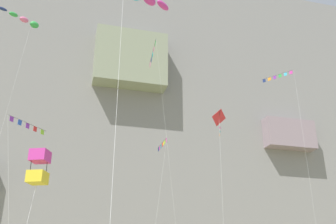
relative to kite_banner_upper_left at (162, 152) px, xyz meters
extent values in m
cube|color=gray|center=(-0.66, 30.79, 13.73)|extent=(180.00, 20.87, 57.36)
cube|color=gray|center=(-0.66, 18.95, 21.70)|extent=(11.97, 3.60, 9.89)
cube|color=gray|center=(27.88, 19.21, 11.17)|extent=(9.19, 2.36, 5.17)
cylinder|color=black|center=(0.14, 0.26, 1.13)|extent=(0.06, 3.76, 0.02)
cube|color=#CC3399|center=(0.15, -1.35, 0.90)|extent=(0.05, 0.38, 0.42)
cube|color=#8CCC33|center=(0.15, -0.81, 0.90)|extent=(0.07, 0.38, 0.42)
cube|color=yellow|center=(0.14, -0.28, 0.90)|extent=(0.06, 0.38, 0.42)
cube|color=red|center=(0.14, 0.26, 0.90)|extent=(0.06, 0.38, 0.42)
cube|color=teal|center=(0.13, 0.80, 0.90)|extent=(0.04, 0.38, 0.42)
cube|color=#CC3399|center=(0.13, 1.33, 0.90)|extent=(0.05, 0.38, 0.42)
cube|color=navy|center=(0.12, 1.87, 0.90)|extent=(0.03, 0.38, 0.42)
cylinder|color=silver|center=(-1.02, -2.34, -6.85)|extent=(2.36, 1.46, 15.97)
ellipsoid|color=#CC3399|center=(-6.32, -22.14, 1.56)|extent=(1.06, 0.90, 0.65)
ellipsoid|color=#CC3399|center=(-5.42, -21.61, 1.76)|extent=(0.96, 0.76, 0.51)
cylinder|color=silver|center=(-8.24, -25.87, -6.90)|extent=(0.80, 5.68, 15.87)
cylinder|color=black|center=(17.26, 3.94, 13.58)|extent=(2.83, 3.75, 0.02)
cube|color=#CC3399|center=(18.43, 2.38, 13.32)|extent=(0.31, 0.38, 0.47)
cube|color=#38B2D1|center=(17.97, 3.00, 13.32)|extent=(0.29, 0.37, 0.47)
cube|color=green|center=(17.50, 3.63, 13.32)|extent=(0.28, 0.36, 0.47)
cube|color=purple|center=(17.03, 4.25, 13.32)|extent=(0.31, 0.38, 0.47)
cube|color=orange|center=(16.56, 4.87, 13.32)|extent=(0.31, 0.38, 0.47)
cube|color=navy|center=(16.09, 5.50, 13.32)|extent=(0.30, 0.38, 0.47)
cylinder|color=silver|center=(17.53, 0.22, -0.63)|extent=(2.30, 3.71, 28.41)
cube|color=#CC3399|center=(-11.15, -17.93, -6.40)|extent=(1.17, 1.17, 0.63)
cube|color=yellow|center=(-11.15, -17.93, -7.55)|extent=(1.17, 1.17, 0.63)
cylinder|color=black|center=(-10.75, -17.93, -6.97)|extent=(0.03, 0.03, 1.69)
cylinder|color=black|center=(-11.56, -17.93, -6.97)|extent=(0.03, 0.03, 1.69)
cylinder|color=black|center=(0.15, 5.86, 15.57)|extent=(0.72, 6.74, 0.03)
cube|color=green|center=(-0.12, 3.16, 15.22)|extent=(0.16, 0.58, 0.64)
cube|color=pink|center=(0.02, 4.51, 15.22)|extent=(0.13, 0.58, 0.64)
cube|color=teal|center=(0.15, 5.86, 15.22)|extent=(0.10, 0.58, 0.64)
cube|color=navy|center=(0.29, 7.21, 15.22)|extent=(0.11, 0.58, 0.64)
cube|color=pink|center=(0.43, 8.56, 15.22)|extent=(0.11, 0.58, 0.64)
cylinder|color=silver|center=(1.35, 2.22, 0.37)|extent=(3.08, 0.55, 30.40)
cylinder|color=black|center=(-12.79, -9.30, -1.47)|extent=(2.63, 2.92, 0.02)
cube|color=purple|center=(-13.84, -10.47, -1.68)|extent=(0.26, 0.28, 0.38)
cube|color=blue|center=(-13.31, -9.88, -1.68)|extent=(0.27, 0.29, 0.38)
cube|color=purple|center=(-12.79, -9.30, -1.68)|extent=(0.25, 0.28, 0.38)
cube|color=red|center=(-12.27, -8.72, -1.68)|extent=(0.25, 0.28, 0.38)
cube|color=#8CCC33|center=(-11.74, -8.14, -1.68)|extent=(0.26, 0.29, 0.38)
cylinder|color=silver|center=(-13.05, -11.20, -8.15)|extent=(2.11, 0.91, 13.36)
cube|color=red|center=(2.73, -9.42, 0.58)|extent=(1.54, 0.65, 1.61)
cylinder|color=black|center=(2.73, -9.42, 0.58)|extent=(0.25, 0.34, 1.31)
cube|color=white|center=(2.78, -9.42, -0.03)|extent=(0.15, 0.15, 0.10)
cube|color=#CC3399|center=(2.77, -9.42, -0.37)|extent=(0.18, 0.12, 0.10)
cube|color=teal|center=(2.77, -9.42, -0.71)|extent=(0.16, 0.14, 0.10)
cube|color=orange|center=(2.72, -9.42, -1.05)|extent=(0.14, 0.16, 0.10)
cylinder|color=silver|center=(2.28, -10.33, -7.23)|extent=(0.92, 1.84, 15.21)
ellipsoid|color=green|center=(-14.76, 2.76, 15.18)|extent=(1.34, 1.22, 0.83)
ellipsoid|color=pink|center=(-15.87, 2.12, 15.25)|extent=(1.26, 1.09, 0.69)
ellipsoid|color=green|center=(-16.99, 1.49, 15.32)|extent=(1.18, 0.96, 0.55)
ellipsoid|color=navy|center=(-18.11, 0.85, 15.39)|extent=(1.11, 0.84, 0.40)
camera|label=1|loc=(-9.98, -39.66, -12.50)|focal=43.31mm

